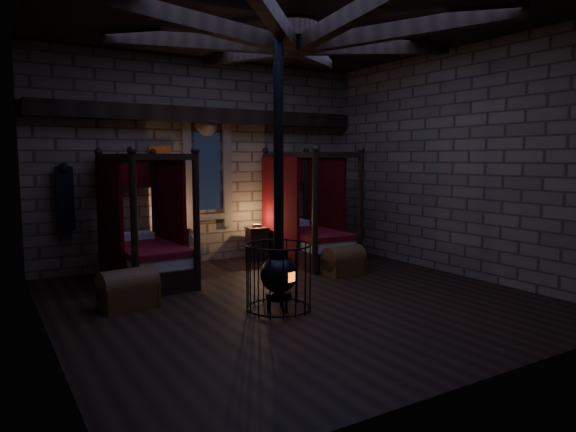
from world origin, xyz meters
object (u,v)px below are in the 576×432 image
bed_right (308,235)px  stove (279,269)px  trunk_left (128,290)px  bed_left (145,250)px  trunk_right (344,261)px

bed_right → stove: (-2.30, -2.73, 0.03)m
trunk_left → stove: bearing=-42.8°
bed_left → trunk_right: bearing=-25.1°
trunk_left → bed_left: bearing=57.3°
bed_left → stove: size_ratio=0.56×
bed_right → stove: 3.57m
bed_left → trunk_left: bed_left is taller
bed_right → trunk_left: 4.39m
bed_left → stove: stove is taller
bed_right → stove: stove is taller
trunk_right → stove: stove is taller
bed_right → trunk_right: size_ratio=2.96×
bed_right → trunk_right: (-0.10, -1.38, -0.32)m
bed_left → stove: bearing=-69.8°
bed_left → trunk_left: bearing=-116.7°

